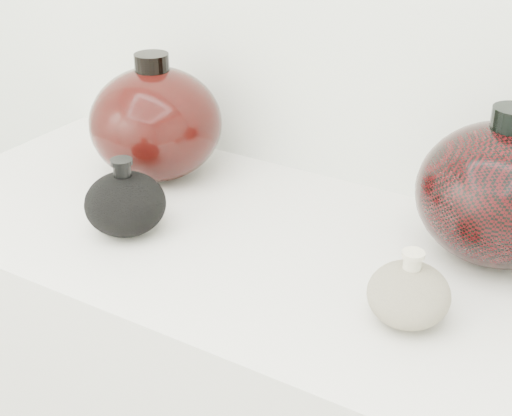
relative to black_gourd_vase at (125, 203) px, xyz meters
The scene contains 4 objects.
black_gourd_vase is the anchor object (origin of this frame).
cream_gourd_vase 0.44m from the black_gourd_vase, ahead, with size 0.13×0.13×0.10m.
left_round_pot 0.21m from the black_gourd_vase, 114.36° to the left, with size 0.28×0.28×0.21m.
right_round_pot 0.53m from the black_gourd_vase, 23.54° to the left, with size 0.29×0.29×0.22m.
Camera 1 is at (0.44, 0.17, 1.43)m, focal length 50.00 mm.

